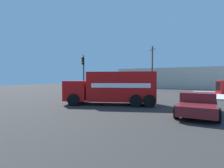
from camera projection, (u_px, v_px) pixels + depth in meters
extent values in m
plane|color=#33302D|center=(103.00, 102.00, 16.26)|extent=(100.00, 100.00, 0.00)
cube|color=red|center=(121.00, 86.00, 14.91)|extent=(6.14, 4.22, 2.47)
cube|color=red|center=(78.00, 90.00, 15.42)|extent=(2.62, 2.91, 1.70)
cube|color=black|center=(68.00, 87.00, 15.51)|extent=(0.78, 1.92, 0.88)
cube|color=#B2B2B7|center=(153.00, 103.00, 14.61)|extent=(0.99, 2.23, 0.21)
cube|color=white|center=(120.00, 85.00, 13.71)|extent=(4.46, 1.67, 0.36)
cube|color=white|center=(122.00, 84.00, 16.11)|extent=(4.46, 1.67, 0.36)
cylinder|color=black|center=(73.00, 100.00, 14.20)|extent=(1.03, 0.61, 1.00)
cylinder|color=black|center=(82.00, 97.00, 16.66)|extent=(1.03, 0.61, 1.00)
cylinder|color=black|center=(136.00, 101.00, 13.56)|extent=(1.03, 0.61, 1.00)
cylinder|color=black|center=(136.00, 97.00, 16.02)|extent=(1.03, 0.61, 1.00)
cylinder|color=black|center=(149.00, 101.00, 13.43)|extent=(1.03, 0.61, 1.00)
cylinder|color=black|center=(147.00, 98.00, 15.89)|extent=(1.03, 0.61, 1.00)
cylinder|color=#38383D|center=(84.00, 75.00, 26.34)|extent=(0.20, 0.20, 5.55)
cylinder|color=#38383D|center=(83.00, 57.00, 24.23)|extent=(2.52, 3.39, 0.12)
cylinder|color=#38383D|center=(83.00, 56.00, 22.55)|extent=(0.03, 0.03, 0.25)
cube|color=black|center=(83.00, 61.00, 22.57)|extent=(0.42, 0.42, 0.95)
sphere|color=red|center=(82.00, 59.00, 22.53)|extent=(0.20, 0.20, 0.20)
sphere|color=#EFA314|center=(82.00, 61.00, 22.54)|extent=(0.20, 0.20, 0.20)
sphere|color=#19CC4C|center=(82.00, 63.00, 22.55)|extent=(0.20, 0.20, 0.20)
cube|color=maroon|center=(198.00, 103.00, 12.36)|extent=(1.97, 1.52, 0.50)
cube|color=maroon|center=(198.00, 101.00, 10.94)|extent=(1.97, 1.72, 1.10)
cube|color=black|center=(198.00, 96.00, 10.93)|extent=(1.81, 1.45, 0.48)
cube|color=maroon|center=(196.00, 110.00, 9.32)|extent=(1.97, 2.02, 0.55)
cylinder|color=black|center=(183.00, 104.00, 12.72)|extent=(0.25, 0.76, 0.76)
cylinder|color=black|center=(215.00, 106.00, 11.77)|extent=(0.25, 0.76, 0.76)
cylinder|color=black|center=(176.00, 112.00, 9.70)|extent=(0.25, 0.76, 0.76)
cylinder|color=black|center=(218.00, 115.00, 8.75)|extent=(0.25, 0.76, 0.76)
cube|color=red|center=(220.00, 87.00, 23.98)|extent=(1.17, 1.17, 1.85)
cube|color=black|center=(218.00, 86.00, 23.86)|extent=(0.49, 0.50, 1.18)
cylinder|color=brown|center=(152.00, 68.00, 35.61)|extent=(0.30, 0.30, 8.95)
cube|color=brown|center=(152.00, 50.00, 35.49)|extent=(1.67, 1.61, 0.12)
cube|color=beige|center=(168.00, 78.00, 41.53)|extent=(23.78, 6.00, 4.73)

